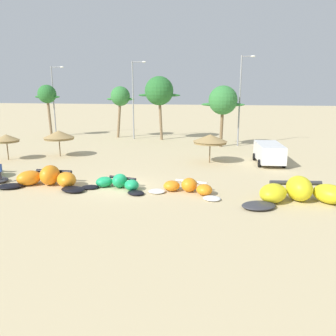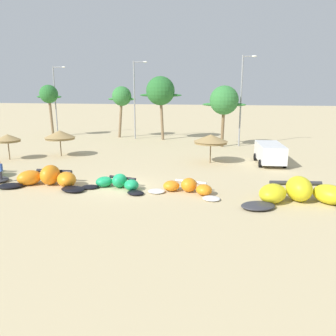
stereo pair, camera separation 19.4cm
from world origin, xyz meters
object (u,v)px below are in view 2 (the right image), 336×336
object	(u,v)px
beach_umbrella_near_van	(8,138)
palm_left_of_gap	(160,91)
person_near_kites	(0,172)
palm_leftmost	(49,95)
palm_left	(122,97)
kite_left	(48,178)
parked_van	(270,152)
lamppost_west	(56,97)
kite_center	(187,188)
lamppost_west_center	(135,96)
palm_center_left	(224,101)
lamppost_east_center	(242,97)
kite_left_of_center	(118,183)
beach_umbrella_near_palms	(211,139)
kite_right_of_center	(301,193)
beach_umbrella_middle	(60,135)

from	to	relation	value
beach_umbrella_near_van	palm_left_of_gap	bearing A→B (deg)	54.56
person_near_kites	palm_left_of_gap	distance (m)	25.02
palm_left_of_gap	palm_leftmost	bearing A→B (deg)	-179.59
palm_left	kite_left	bearing A→B (deg)	-83.23
parked_van	lamppost_west	size ratio (longest dim) A/B	0.51
kite_center	parked_van	xyz separation A→B (m)	(6.01, 10.33, 0.73)
palm_left	lamppost_west	bearing A→B (deg)	178.83
beach_umbrella_near_van	lamppost_west_center	world-z (taller)	lamppost_west_center
kite_left	palm_left	size ratio (longest dim) A/B	0.95
palm_center_left	lamppost_east_center	distance (m)	2.20
beach_umbrella_near_van	person_near_kites	size ratio (longest dim) A/B	1.53
palm_left	lamppost_east_center	world-z (taller)	lamppost_east_center
kite_left	kite_left_of_center	size ratio (longest dim) A/B	1.37
kite_center	person_near_kites	distance (m)	13.65
palm_left	kite_left_of_center	bearing A→B (deg)	-71.82
kite_center	palm_left_of_gap	world-z (taller)	palm_left_of_gap
palm_center_left	lamppost_east_center	world-z (taller)	lamppost_east_center
beach_umbrella_near_van	beach_umbrella_near_palms	world-z (taller)	beach_umbrella_near_palms
palm_center_left	parked_van	bearing A→B (deg)	-62.17
kite_right_of_center	person_near_kites	xyz separation A→B (m)	(-20.56, 0.36, 0.24)
kite_right_of_center	beach_umbrella_near_van	distance (m)	26.56
beach_umbrella_near_van	kite_center	bearing A→B (deg)	-21.46
beach_umbrella_near_palms	kite_right_of_center	bearing A→B (deg)	-58.89
beach_umbrella_near_van	palm_leftmost	world-z (taller)	palm_leftmost
parked_van	lamppost_east_center	xyz separation A→B (m)	(-2.59, 9.54, 4.64)
beach_umbrella_near_van	palm_left	xyz separation A→B (m)	(5.64, 17.02, 3.51)
beach_umbrella_near_palms	palm_leftmost	bearing A→B (deg)	150.52
beach_umbrella_near_van	lamppost_west_center	bearing A→B (deg)	64.01
parked_van	person_near_kites	bearing A→B (deg)	-151.66
beach_umbrella_near_van	lamppost_west	bearing A→B (deg)	104.30
kite_left_of_center	palm_leftmost	bearing A→B (deg)	128.45
beach_umbrella_near_van	lamppost_west_center	size ratio (longest dim) A/B	0.24
kite_left_of_center	kite_right_of_center	bearing A→B (deg)	-3.46
kite_left	kite_right_of_center	bearing A→B (deg)	-1.21
kite_right_of_center	palm_left	world-z (taller)	palm_left
kite_left	palm_center_left	size ratio (longest dim) A/B	0.94
kite_center	beach_umbrella_middle	size ratio (longest dim) A/B	1.65
palm_left_of_gap	palm_center_left	size ratio (longest dim) A/B	1.18
palm_left_of_gap	lamppost_west_center	xyz separation A→B (m)	(-3.50, 0.17, -0.68)
kite_center	lamppost_west_center	distance (m)	26.20
beach_umbrella_middle	palm_left_of_gap	world-z (taller)	palm_left_of_gap
palm_left_of_gap	palm_center_left	xyz separation A→B (m)	(8.46, -4.18, -1.04)
kite_right_of_center	palm_center_left	distance (m)	20.96
palm_left	lamppost_west_center	bearing A→B (deg)	-21.41
kite_center	kite_right_of_center	bearing A→B (deg)	-5.24
lamppost_west	kite_left	bearing A→B (deg)	-62.39
person_near_kites	palm_leftmost	xyz separation A→B (m)	(-9.47, 23.37, 5.03)
beach_umbrella_near_palms	kite_center	bearing A→B (deg)	-94.28
kite_left	parked_van	distance (m)	19.10
person_near_kites	beach_umbrella_near_palms	bearing A→B (deg)	34.58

